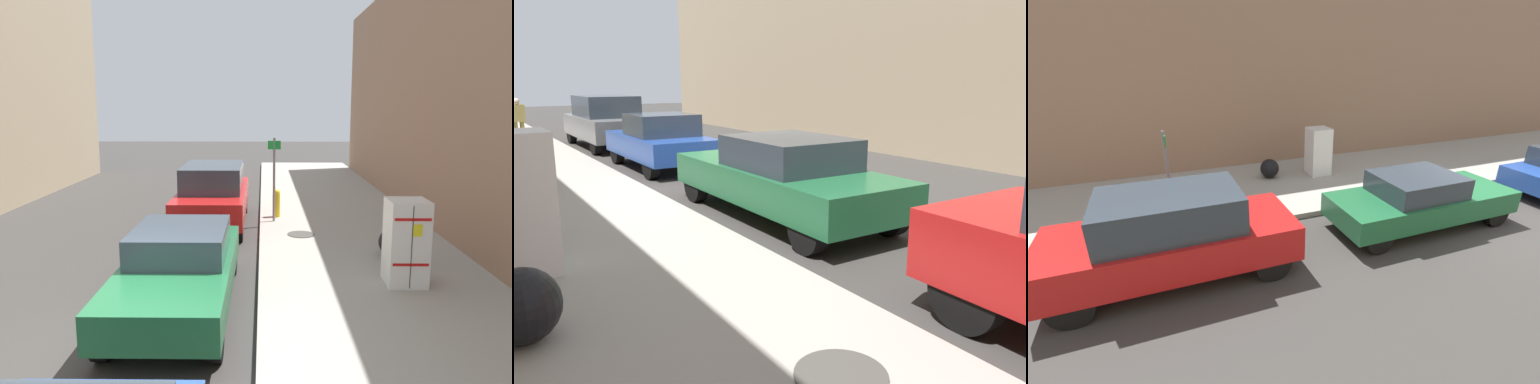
% 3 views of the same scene
% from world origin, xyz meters
% --- Properties ---
extents(ground_plane, '(80.00, 80.00, 0.00)m').
position_xyz_m(ground_plane, '(0.00, 0.00, 0.00)').
color(ground_plane, '#383533').
extents(sidewalk_slab, '(4.61, 44.00, 0.15)m').
position_xyz_m(sidewalk_slab, '(-4.00, 0.00, 0.07)').
color(sidewalk_slab, '#9E998E').
rests_on(sidewalk_slab, ground).
extents(building_facade_near, '(2.40, 39.60, 7.60)m').
position_xyz_m(building_facade_near, '(-7.50, 0.00, 3.80)').
color(building_facade_near, '#937056').
rests_on(building_facade_near, ground).
extents(discarded_refrigerator, '(0.72, 0.72, 1.59)m').
position_xyz_m(discarded_refrigerator, '(-4.42, -2.58, 0.95)').
color(discarded_refrigerator, white).
rests_on(discarded_refrigerator, sidewalk_slab).
extents(manhole_cover, '(0.70, 0.70, 0.02)m').
position_xyz_m(manhole_cover, '(-2.75, -6.07, 0.16)').
color(manhole_cover, '#47443F').
rests_on(manhole_cover, sidewalk_slab).
extents(street_sign_post, '(0.36, 0.07, 2.38)m').
position_xyz_m(street_sign_post, '(-2.08, -7.56, 1.49)').
color(street_sign_post, slate).
rests_on(street_sign_post, sidewalk_slab).
extents(fire_hydrant, '(0.22, 0.22, 0.84)m').
position_xyz_m(fire_hydrant, '(-2.17, -8.13, 0.58)').
color(fire_hydrant, gold).
rests_on(fire_hydrant, sidewalk_slab).
extents(trash_bag, '(0.64, 0.64, 0.64)m').
position_xyz_m(trash_bag, '(-4.64, -4.27, 0.47)').
color(trash_bag, black).
rests_on(trash_bag, sidewalk_slab).
extents(parked_suv_red, '(1.85, 4.65, 1.76)m').
position_xyz_m(parked_suv_red, '(-0.35, -7.67, 0.91)').
color(parked_suv_red, red).
rests_on(parked_suv_red, ground).
extents(parked_sedan_green, '(1.79, 4.69, 1.38)m').
position_xyz_m(parked_sedan_green, '(-0.35, -1.78, 0.71)').
color(parked_sedan_green, '#1E6038').
rests_on(parked_sedan_green, ground).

